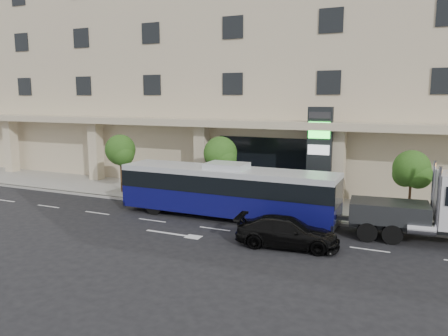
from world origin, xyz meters
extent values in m
plane|color=black|center=(0.00, 0.00, 0.00)|extent=(120.00, 120.00, 0.00)
cube|color=gray|center=(0.00, 5.00, 0.07)|extent=(120.00, 6.00, 0.15)
cube|color=gray|center=(0.00, 2.00, 0.07)|extent=(120.00, 0.30, 0.15)
cube|color=#C0AD90|center=(0.00, 15.50, 10.00)|extent=(60.00, 15.00, 20.00)
cube|color=#C0AD90|center=(0.00, 6.80, 5.20)|extent=(60.00, 2.80, 0.50)
cube|color=black|center=(0.00, 7.97, 2.15)|extent=(8.00, 0.12, 4.00)
cube|color=#C0AD90|center=(-25.00, 6.80, 2.60)|extent=(0.90, 0.90, 4.90)
cube|color=#C0AD90|center=(-15.00, 6.80, 2.60)|extent=(0.90, 0.90, 4.90)
cube|color=#C0AD90|center=(-5.00, 6.80, 2.60)|extent=(0.90, 0.90, 4.90)
cube|color=#C0AD90|center=(5.00, 6.80, 2.60)|extent=(0.90, 0.90, 4.90)
cylinder|color=#422B19|center=(-10.00, 3.60, 1.55)|extent=(0.14, 0.14, 2.80)
sphere|color=#1C3D11|center=(-10.00, 3.60, 3.27)|extent=(2.20, 2.20, 2.20)
sphere|color=#1C3D11|center=(-9.65, 3.40, 2.95)|extent=(1.65, 1.65, 1.65)
sphere|color=#1C3D11|center=(-10.30, 3.80, 2.87)|extent=(1.54, 1.54, 1.54)
cylinder|color=#422B19|center=(-2.00, 3.60, 1.62)|extent=(0.14, 0.14, 2.94)
sphere|color=#1C3D11|center=(-2.00, 3.60, 3.43)|extent=(2.20, 2.20, 2.20)
sphere|color=#1C3D11|center=(-1.65, 3.40, 3.09)|extent=(1.65, 1.65, 1.65)
sphere|color=#1C3D11|center=(-2.30, 3.80, 3.01)|extent=(1.54, 1.54, 1.54)
cylinder|color=#422B19|center=(9.50, 3.60, 1.51)|extent=(0.14, 0.14, 2.73)
sphere|color=#1C3D11|center=(9.50, 3.60, 3.19)|extent=(2.00, 2.00, 2.00)
sphere|color=#1C3D11|center=(9.85, 3.40, 2.88)|extent=(1.50, 1.50, 1.50)
sphere|color=#1C3D11|center=(9.20, 3.80, 2.80)|extent=(1.40, 1.40, 1.40)
cylinder|color=black|center=(-4.60, -0.34, 0.54)|extent=(1.07, 0.32, 1.07)
cylinder|color=black|center=(-4.60, 1.91, 0.54)|extent=(1.07, 0.32, 1.07)
cylinder|color=black|center=(3.13, -0.36, 0.54)|extent=(1.07, 0.32, 1.07)
cylinder|color=black|center=(3.14, 1.90, 0.54)|extent=(1.07, 0.32, 1.07)
cube|color=#0C0C4E|center=(-0.30, 0.78, 1.02)|extent=(12.89, 2.71, 1.29)
cube|color=black|center=(-0.30, 0.78, 2.15)|extent=(12.89, 2.75, 0.97)
cube|color=silver|center=(-0.30, 0.78, 2.79)|extent=(12.89, 2.71, 0.32)
cube|color=silver|center=(-0.30, 0.78, 3.11)|extent=(2.37, 1.72, 0.32)
cube|color=#2D3033|center=(-6.70, 0.79, 0.48)|extent=(0.15, 2.68, 0.32)
cube|color=#2D3033|center=(6.09, 0.76, 0.48)|extent=(0.15, 2.68, 0.32)
cube|color=#2D3033|center=(10.53, 0.84, 0.71)|extent=(7.62, 1.57, 0.36)
cylinder|color=silver|center=(10.75, -0.13, 2.40)|extent=(0.17, 0.17, 3.03)
cylinder|color=silver|center=(10.58, 1.82, 2.40)|extent=(0.17, 0.17, 3.03)
cube|color=#2D3033|center=(8.63, 0.66, 1.38)|extent=(3.92, 2.46, 0.98)
cube|color=#2D3033|center=(6.50, 0.47, 0.85)|extent=(1.44, 0.38, 0.20)
cube|color=#2D3033|center=(5.97, 0.42, 0.49)|extent=(0.37, 1.62, 0.16)
cylinder|color=black|center=(8.89, -0.25, 0.49)|extent=(1.00, 0.37, 0.98)
cylinder|color=black|center=(8.72, 1.61, 0.49)|extent=(1.00, 0.37, 0.98)
cylinder|color=black|center=(7.73, -0.36, 0.49)|extent=(1.00, 0.37, 0.98)
cylinder|color=black|center=(7.57, 1.51, 0.49)|extent=(1.00, 0.37, 0.98)
imported|color=black|center=(4.34, -2.64, 0.71)|extent=(5.08, 2.53, 1.42)
cube|color=black|center=(3.95, 5.98, 3.29)|extent=(1.60, 0.61, 6.28)
cube|color=#24DB34|center=(3.95, 5.68, 4.97)|extent=(1.36, 0.13, 1.05)
cube|color=silver|center=(3.95, 5.68, 3.71)|extent=(1.36, 0.13, 0.63)
cube|color=#262628|center=(3.95, 5.68, 5.91)|extent=(1.36, 0.13, 0.42)
camera|label=1|loc=(9.76, -22.04, 7.02)|focal=35.00mm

